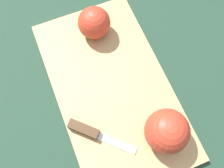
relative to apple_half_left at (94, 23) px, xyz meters
The scene contains 6 objects.
ground_plane 0.16m from the apple_half_left, ahead, with size 4.00×4.00×0.00m, color #1E3828.
cutting_board 0.15m from the apple_half_left, ahead, with size 0.44×0.26×0.01m.
apple_half_left is the anchor object (origin of this frame).
apple_half_right 0.29m from the apple_half_left, 10.47° to the left, with size 0.09×0.09×0.09m.
knife 0.24m from the apple_half_left, 21.97° to the right, with size 0.11×0.12×0.02m.
apple_slice 0.30m from the apple_half_left, 13.48° to the left, with size 0.05×0.05×0.01m.
Camera 1 is at (0.19, -0.07, 0.56)m, focal length 42.00 mm.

